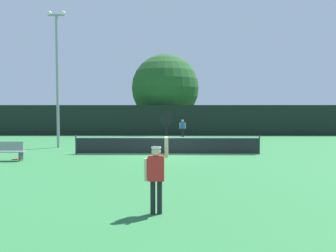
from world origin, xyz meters
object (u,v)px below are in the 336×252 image
parked_car_near (105,124)px  large_tree (165,88)px  parked_car_far (228,125)px  courtside_bench (6,151)px  light_pole (57,71)px  player_serving (157,169)px  player_receiving (183,127)px  parked_car_mid (150,124)px  spare_racket (17,159)px  tennis_ball (145,149)px

parked_car_near → large_tree: bearing=-33.3°
parked_car_far → parked_car_near: bearing=168.7°
parked_car_far → large_tree: bearing=-173.5°
courtside_bench → light_pole: size_ratio=0.20×
player_serving → light_pole: size_ratio=0.27×
player_receiving → parked_car_far: parked_car_far is taller
light_pole → parked_car_mid: (4.82, 19.24, -4.25)m
spare_racket → parked_car_mid: parked_car_mid is taller
spare_racket → parked_car_far: 25.85m
player_receiving → large_tree: large_tree is taller
tennis_ball → parked_car_mid: parked_car_mid is taller
player_serving → large_tree: bearing=90.8°
player_serving → light_pole: light_pole is taller
parked_car_near → parked_car_mid: size_ratio=1.01×
spare_racket → courtside_bench: courtside_bench is taller
spare_racket → player_receiving: bearing=58.0°
courtside_bench → light_pole: light_pole is taller
large_tree → parked_car_far: 8.28m
light_pole → parked_car_far: bearing=49.6°
light_pole → parked_car_mid: light_pole is taller
parked_car_mid → parked_car_far: bearing=-23.9°
spare_racket → parked_car_near: size_ratio=0.12×
spare_racket → large_tree: 22.29m
light_pole → large_tree: light_pole is taller
courtside_bench → parked_car_near: 24.66m
player_receiving → spare_racket: 16.52m
courtside_bench → parked_car_mid: size_ratio=0.41×
tennis_ball → parked_car_near: size_ratio=0.02×
large_tree → courtside_bench: bearing=-108.9°
courtside_bench → parked_car_near: bearing=90.2°
spare_racket → light_pole: 7.34m
parked_car_mid → parked_car_far: 9.52m
courtside_bench → parked_car_far: size_ratio=0.42×
light_pole → spare_racket: bearing=-92.8°
player_receiving → tennis_ball: 10.18m
player_receiving → spare_racket: player_receiving is taller
player_serving → tennis_ball: size_ratio=35.85×
tennis_ball → parked_car_mid: (-1.03, 20.41, 0.74)m
parked_car_far → player_receiving: bearing=-126.9°
large_tree → parked_car_far: large_tree is taller
player_receiving → courtside_bench: size_ratio=0.88×
parked_car_far → parked_car_mid: bearing=160.0°
spare_racket → large_tree: (7.01, 20.60, 4.86)m
courtside_bench → parked_car_near: (-0.09, 24.66, 0.30)m
player_serving → player_receiving: bearing=86.7°
parked_car_mid → courtside_bench: bearing=-107.6°
spare_racket → tennis_ball: bearing=34.5°
player_serving → courtside_bench: (-7.69, 8.22, -0.58)m
courtside_bench → parked_car_far: bearing=57.1°
tennis_ball → large_tree: (0.90, 16.40, 4.85)m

